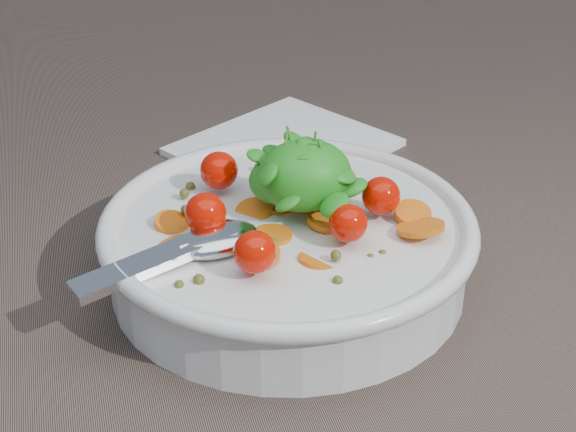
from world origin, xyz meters
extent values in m
plane|color=brown|center=(0.00, 0.00, 0.00)|extent=(6.00, 6.00, 0.00)
cylinder|color=white|center=(0.02, 0.02, 0.02)|extent=(0.24, 0.24, 0.05)
torus|color=white|center=(0.02, 0.02, 0.05)|extent=(0.25, 0.25, 0.01)
cylinder|color=white|center=(0.02, 0.02, 0.00)|extent=(0.12, 0.12, 0.01)
cylinder|color=brown|center=(0.02, 0.02, 0.02)|extent=(0.21, 0.21, 0.03)
cylinder|color=orange|center=(0.00, 0.04, 0.05)|extent=(0.03, 0.03, 0.01)
cylinder|color=orange|center=(0.02, -0.03, 0.04)|extent=(0.03, 0.03, 0.01)
cylinder|color=orange|center=(0.03, 0.04, 0.05)|extent=(0.04, 0.04, 0.01)
cylinder|color=orange|center=(0.04, 0.01, 0.05)|extent=(0.03, 0.03, 0.01)
cylinder|color=orange|center=(0.06, 0.09, 0.04)|extent=(0.03, 0.03, 0.01)
cylinder|color=orange|center=(0.03, 0.08, 0.05)|extent=(0.03, 0.03, 0.01)
cylinder|color=orange|center=(0.04, 0.05, 0.05)|extent=(0.03, 0.04, 0.01)
cylinder|color=orange|center=(-0.01, -0.02, 0.05)|extent=(0.03, 0.03, 0.01)
cylinder|color=orange|center=(-0.06, 0.01, 0.05)|extent=(0.04, 0.04, 0.01)
cylinder|color=orange|center=(-0.06, 0.04, 0.05)|extent=(0.02, 0.02, 0.01)
cylinder|color=orange|center=(0.07, 0.08, 0.05)|extent=(0.04, 0.04, 0.01)
cylinder|color=orange|center=(0.03, 0.08, 0.04)|extent=(0.03, 0.03, 0.01)
cylinder|color=orange|center=(0.01, 0.04, 0.04)|extent=(0.03, 0.03, 0.01)
cylinder|color=orange|center=(0.09, -0.02, 0.05)|extent=(0.03, 0.03, 0.01)
cylinder|color=orange|center=(0.03, 0.04, 0.05)|extent=(0.03, 0.03, 0.01)
cylinder|color=orange|center=(0.03, 0.07, 0.05)|extent=(0.04, 0.04, 0.01)
cylinder|color=orange|center=(0.04, 0.03, 0.04)|extent=(0.03, 0.03, 0.01)
cylinder|color=orange|center=(0.00, 0.00, 0.05)|extent=(0.03, 0.03, 0.01)
cylinder|color=orange|center=(0.10, 0.00, 0.05)|extent=(0.03, 0.03, 0.01)
sphere|color=#52541C|center=(0.05, 0.06, 0.04)|extent=(0.01, 0.01, 0.01)
sphere|color=#52541C|center=(0.09, 0.05, 0.05)|extent=(0.01, 0.01, 0.01)
sphere|color=#52541C|center=(-0.04, 0.07, 0.05)|extent=(0.01, 0.01, 0.01)
sphere|color=#52541C|center=(0.02, 0.10, 0.05)|extent=(0.01, 0.01, 0.01)
sphere|color=#52541C|center=(-0.01, 0.10, 0.05)|extent=(0.00, 0.00, 0.00)
sphere|color=#52541C|center=(0.03, -0.03, 0.05)|extent=(0.01, 0.01, 0.01)
sphere|color=#52541C|center=(-0.05, 0.04, 0.05)|extent=(0.01, 0.01, 0.01)
sphere|color=#52541C|center=(-0.06, -0.04, 0.05)|extent=(0.01, 0.01, 0.01)
sphere|color=#52541C|center=(0.05, 0.00, 0.05)|extent=(0.00, 0.00, 0.00)
sphere|color=#52541C|center=(0.07, 0.07, 0.05)|extent=(0.01, 0.01, 0.01)
sphere|color=#52541C|center=(0.05, -0.03, 0.04)|extent=(0.00, 0.00, 0.00)
sphere|color=#52541C|center=(0.00, -0.01, 0.05)|extent=(0.01, 0.01, 0.01)
sphere|color=#52541C|center=(0.06, -0.03, 0.04)|extent=(0.01, 0.01, 0.01)
sphere|color=#52541C|center=(0.09, 0.03, 0.05)|extent=(0.01, 0.01, 0.01)
sphere|color=#52541C|center=(-0.02, -0.03, 0.05)|extent=(0.01, 0.01, 0.01)
sphere|color=#52541C|center=(-0.05, -0.03, 0.05)|extent=(0.01, 0.01, 0.01)
sphere|color=#52541C|center=(-0.04, 0.05, 0.05)|extent=(0.01, 0.01, 0.01)
sphere|color=#52541C|center=(-0.04, 0.08, 0.05)|extent=(0.01, 0.01, 0.01)
sphere|color=#52541C|center=(0.03, -0.05, 0.05)|extent=(0.01, 0.01, 0.01)
sphere|color=#52541C|center=(-0.06, -0.01, 0.05)|extent=(0.01, 0.01, 0.01)
sphere|color=#C81001|center=(0.08, 0.01, 0.06)|extent=(0.03, 0.03, 0.03)
sphere|color=#C81001|center=(0.05, 0.07, 0.06)|extent=(0.03, 0.03, 0.03)
sphere|color=#C81001|center=(-0.02, 0.07, 0.06)|extent=(0.03, 0.03, 0.03)
sphere|color=#C81001|center=(-0.04, 0.02, 0.06)|extent=(0.03, 0.03, 0.03)
sphere|color=#C81001|center=(-0.02, -0.04, 0.06)|extent=(0.03, 0.03, 0.03)
sphere|color=#C81001|center=(0.04, -0.02, 0.06)|extent=(0.02, 0.02, 0.02)
ellipsoid|color=#278D20|center=(0.03, 0.03, 0.07)|extent=(0.06, 0.05, 0.05)
ellipsoid|color=#278D20|center=(0.01, 0.04, 0.07)|extent=(0.04, 0.04, 0.03)
ellipsoid|color=#278D20|center=(0.03, 0.03, 0.10)|extent=(0.02, 0.02, 0.01)
ellipsoid|color=#278D20|center=(0.03, 0.03, 0.08)|extent=(0.02, 0.02, 0.02)
ellipsoid|color=#278D20|center=(0.04, 0.02, 0.08)|extent=(0.02, 0.02, 0.02)
ellipsoid|color=#278D20|center=(0.02, 0.06, 0.08)|extent=(0.03, 0.03, 0.02)
ellipsoid|color=#278D20|center=(0.02, 0.02, 0.08)|extent=(0.03, 0.03, 0.02)
ellipsoid|color=#278D20|center=(0.03, 0.02, 0.09)|extent=(0.03, 0.03, 0.02)
ellipsoid|color=#278D20|center=(0.00, 0.01, 0.08)|extent=(0.02, 0.03, 0.02)
ellipsoid|color=#278D20|center=(0.02, 0.04, 0.08)|extent=(0.02, 0.02, 0.02)
ellipsoid|color=#278D20|center=(0.03, 0.04, 0.09)|extent=(0.03, 0.03, 0.02)
ellipsoid|color=#278D20|center=(0.05, 0.05, 0.07)|extent=(0.02, 0.02, 0.01)
ellipsoid|color=#278D20|center=(0.02, 0.02, 0.07)|extent=(0.02, 0.03, 0.02)
ellipsoid|color=#278D20|center=(0.05, 0.01, 0.08)|extent=(0.03, 0.03, 0.02)
ellipsoid|color=#278D20|center=(0.03, 0.03, 0.08)|extent=(0.02, 0.02, 0.01)
ellipsoid|color=#278D20|center=(0.04, 0.03, 0.07)|extent=(0.03, 0.03, 0.03)
ellipsoid|color=#278D20|center=(0.03, 0.02, 0.08)|extent=(0.02, 0.02, 0.02)
ellipsoid|color=#278D20|center=(0.02, 0.04, 0.08)|extent=(0.02, 0.02, 0.01)
ellipsoid|color=#278D20|center=(0.01, 0.04, 0.08)|extent=(0.03, 0.03, 0.01)
ellipsoid|color=#278D20|center=(0.03, 0.03, 0.08)|extent=(0.02, 0.03, 0.02)
ellipsoid|color=#278D20|center=(0.00, 0.05, 0.08)|extent=(0.02, 0.02, 0.01)
ellipsoid|color=#278D20|center=(0.03, 0.02, 0.09)|extent=(0.02, 0.03, 0.01)
ellipsoid|color=#278D20|center=(0.04, -0.01, 0.07)|extent=(0.03, 0.03, 0.02)
ellipsoid|color=#278D20|center=(0.06, 0.01, 0.07)|extent=(0.03, 0.02, 0.02)
ellipsoid|color=#278D20|center=(0.03, 0.03, 0.08)|extent=(0.02, 0.02, 0.02)
ellipsoid|color=#278D20|center=(0.03, 0.03, 0.08)|extent=(0.02, 0.02, 0.01)
ellipsoid|color=#278D20|center=(0.01, -0.01, 0.08)|extent=(0.02, 0.02, 0.02)
ellipsoid|color=#278D20|center=(0.03, 0.03, 0.09)|extent=(0.03, 0.03, 0.01)
cylinder|color=#4C8C33|center=(0.03, 0.04, 0.09)|extent=(0.01, 0.01, 0.04)
cylinder|color=#4C8C33|center=(0.04, 0.03, 0.09)|extent=(0.00, 0.01, 0.04)
cylinder|color=#4C8C33|center=(0.02, 0.03, 0.09)|extent=(0.01, 0.01, 0.04)
cylinder|color=#4C8C33|center=(0.04, 0.03, 0.09)|extent=(0.01, 0.02, 0.04)
ellipsoid|color=silver|center=(-0.03, 0.00, 0.05)|extent=(0.06, 0.05, 0.02)
cube|color=silver|center=(-0.08, -0.01, 0.05)|extent=(0.11, 0.05, 0.02)
cylinder|color=silver|center=(-0.05, 0.00, 0.05)|extent=(0.02, 0.01, 0.01)
cube|color=white|center=(0.07, 0.22, 0.00)|extent=(0.21, 0.21, 0.01)
camera|label=1|loc=(-0.11, -0.46, 0.34)|focal=55.00mm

